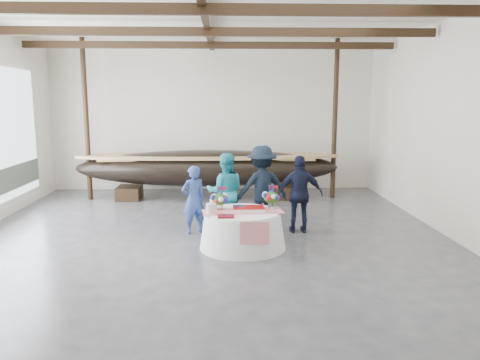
{
  "coord_description": "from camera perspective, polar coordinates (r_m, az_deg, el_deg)",
  "views": [
    {
      "loc": [
        0.32,
        -8.81,
        2.84
      ],
      "look_at": [
        0.68,
        1.31,
        1.09
      ],
      "focal_mm": 35.0,
      "sensor_mm": 36.0,
      "label": 1
    }
  ],
  "objects": [
    {
      "name": "ceiling",
      "position": [
        8.97,
        -4.34,
        20.47
      ],
      "size": [
        10.0,
        12.0,
        0.01
      ],
      "primitive_type": "cube",
      "color": "white",
      "rests_on": "wall_back"
    },
    {
      "name": "wall_front",
      "position": [
        2.89,
        -8.37,
        -2.05
      ],
      "size": [
        10.0,
        0.02,
        4.5
      ],
      "primitive_type": "cube",
      "color": "silver",
      "rests_on": "ground"
    },
    {
      "name": "guest_woman_blue",
      "position": [
        10.0,
        -5.7,
        -2.4
      ],
      "size": [
        0.63,
        0.56,
        1.46
      ],
      "primitive_type": "imported",
      "rotation": [
        0.0,
        0.0,
        3.62
      ],
      "color": "#2B428B",
      "rests_on": "ground"
    },
    {
      "name": "guest_man_left",
      "position": [
        10.3,
        2.68,
        -0.91
      ],
      "size": [
        1.32,
        0.94,
        1.84
      ],
      "primitive_type": "imported",
      "rotation": [
        0.0,
        0.0,
        3.38
      ],
      "color": "black",
      "rests_on": "ground"
    },
    {
      "name": "longboat_display",
      "position": [
        13.43,
        -3.96,
        1.5
      ],
      "size": [
        7.52,
        1.5,
        1.41
      ],
      "color": "black",
      "rests_on": "ground"
    },
    {
      "name": "pavilion_structure",
      "position": [
        9.66,
        -4.11,
        16.72
      ],
      "size": [
        9.8,
        11.76,
        4.5
      ],
      "color": "black",
      "rests_on": "ground"
    },
    {
      "name": "floor",
      "position": [
        9.26,
        -3.98,
        -8.05
      ],
      "size": [
        10.0,
        12.0,
        0.01
      ],
      "primitive_type": "cube",
      "color": "#3D3D42",
      "rests_on": "ground"
    },
    {
      "name": "wall_back",
      "position": [
        14.82,
        -3.32,
        7.53
      ],
      "size": [
        10.0,
        0.02,
        4.5
      ],
      "primitive_type": "cube",
      "color": "silver",
      "rests_on": "ground"
    },
    {
      "name": "guest_man_right",
      "position": [
        10.07,
        7.32,
        -1.74
      ],
      "size": [
        0.99,
        0.44,
        1.67
      ],
      "primitive_type": "imported",
      "rotation": [
        0.0,
        0.0,
        3.11
      ],
      "color": "black",
      "rests_on": "ground"
    },
    {
      "name": "guest_woman_teal",
      "position": [
        10.2,
        -1.79,
        -1.44
      ],
      "size": [
        0.83,
        0.64,
        1.7
      ],
      "primitive_type": "imported",
      "rotation": [
        0.0,
        0.0,
        3.14
      ],
      "color": "teal",
      "rests_on": "ground"
    },
    {
      "name": "banquet_table",
      "position": [
        9.07,
        0.32,
        -6.06
      ],
      "size": [
        1.66,
        1.66,
        0.72
      ],
      "color": "white",
      "rests_on": "ground"
    },
    {
      "name": "wall_right",
      "position": [
        9.99,
        26.0,
        5.46
      ],
      "size": [
        0.02,
        12.0,
        4.5
      ],
      "primitive_type": "cube",
      "color": "silver",
      "rests_on": "ground"
    },
    {
      "name": "tabletop_items",
      "position": [
        9.11,
        0.27,
        -2.69
      ],
      "size": [
        1.59,
        1.0,
        0.4
      ],
      "color": "red",
      "rests_on": "banquet_table"
    }
  ]
}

